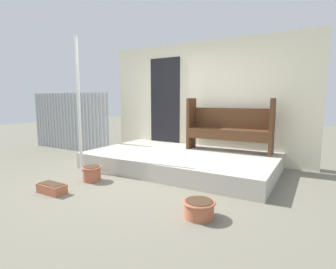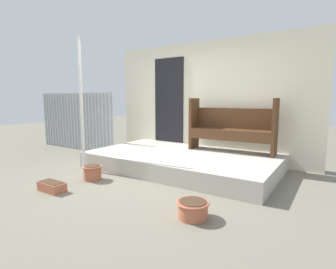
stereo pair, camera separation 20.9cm
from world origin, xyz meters
TOP-DOWN VIEW (x-y plane):
  - ground_plane at (0.00, 0.00)m, footprint 24.00×24.00m
  - porch_slab at (0.13, 1.02)m, footprint 3.53×2.05m
  - house_wall at (0.09, 2.08)m, footprint 4.73×0.08m
  - fence_corrugated at (-3.30, 1.19)m, footprint 2.80×0.05m
  - support_post at (-1.39, -0.10)m, footprint 0.06×0.06m
  - bench at (0.87, 1.70)m, footprint 1.69×0.47m
  - flower_pot_left at (-0.77, -0.43)m, footprint 0.33×0.33m
  - flower_pot_middle at (1.31, -0.78)m, footprint 0.38×0.38m
  - planter_box_rect at (-0.83, -1.14)m, footprint 0.43×0.21m

SIDE VIEW (x-z plane):
  - ground_plane at x=0.00m, z-range 0.00..0.00m
  - planter_box_rect at x=-0.83m, z-range 0.00..0.14m
  - flower_pot_middle at x=1.31m, z-range 0.01..0.21m
  - flower_pot_left at x=-0.77m, z-range 0.01..0.26m
  - porch_slab at x=0.13m, z-range 0.00..0.30m
  - fence_corrugated at x=-3.30m, z-range 0.00..1.50m
  - bench at x=0.87m, z-range 0.29..1.36m
  - support_post at x=-1.39m, z-range 0.00..2.47m
  - house_wall at x=0.09m, z-range 0.00..2.60m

